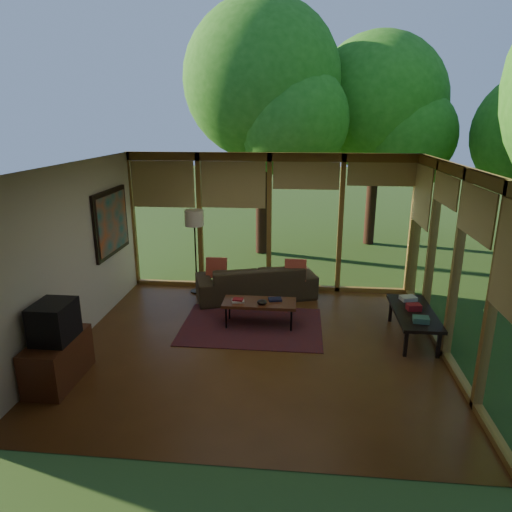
# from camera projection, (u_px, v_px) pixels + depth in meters

# --- Properties ---
(floor) EXTENTS (5.50, 5.50, 0.00)m
(floor) POSITION_uv_depth(u_px,v_px,m) (256.00, 346.00, 6.89)
(floor) COLOR brown
(floor) RESTS_ON ground
(ceiling) EXTENTS (5.50, 5.50, 0.00)m
(ceiling) POSITION_uv_depth(u_px,v_px,m) (256.00, 166.00, 6.12)
(ceiling) COLOR silver
(ceiling) RESTS_ON ground
(wall_left) EXTENTS (0.04, 5.00, 2.70)m
(wall_left) POSITION_uv_depth(u_px,v_px,m) (72.00, 256.00, 6.77)
(wall_left) COLOR beige
(wall_left) RESTS_ON ground
(wall_front) EXTENTS (5.50, 0.04, 2.70)m
(wall_front) POSITION_uv_depth(u_px,v_px,m) (229.00, 344.00, 4.12)
(wall_front) COLOR beige
(wall_front) RESTS_ON ground
(window_wall_back) EXTENTS (5.50, 0.12, 2.70)m
(window_wall_back) POSITION_uv_depth(u_px,v_px,m) (269.00, 223.00, 8.89)
(window_wall_back) COLOR olive
(window_wall_back) RESTS_ON ground
(window_wall_right) EXTENTS (0.12, 5.00, 2.70)m
(window_wall_right) POSITION_uv_depth(u_px,v_px,m) (456.00, 268.00, 6.24)
(window_wall_right) COLOR olive
(window_wall_right) RESTS_ON ground
(tree_nw) EXTENTS (3.68, 3.68, 6.00)m
(tree_nw) POSITION_uv_depth(u_px,v_px,m) (262.00, 81.00, 10.65)
(tree_nw) COLOR #361C13
(tree_nw) RESTS_ON ground
(tree_ne) EXTENTS (3.44, 3.44, 5.42)m
(tree_ne) POSITION_uv_depth(u_px,v_px,m) (378.00, 103.00, 11.65)
(tree_ne) COLOR #361C13
(tree_ne) RESTS_ON ground
(rug) EXTENTS (2.30, 1.63, 0.01)m
(rug) POSITION_uv_depth(u_px,v_px,m) (252.00, 326.00, 7.56)
(rug) COLOR maroon
(rug) RESTS_ON floor
(sofa) EXTENTS (2.40, 1.53, 0.65)m
(sofa) POSITION_uv_depth(u_px,v_px,m) (256.00, 281.00, 8.73)
(sofa) COLOR #3A2E1D
(sofa) RESTS_ON floor
(pillow_left) EXTENTS (0.39, 0.21, 0.41)m
(pillow_left) POSITION_uv_depth(u_px,v_px,m) (216.00, 268.00, 8.68)
(pillow_left) COLOR maroon
(pillow_left) RESTS_ON sofa
(pillow_right) EXTENTS (0.40, 0.22, 0.42)m
(pillow_right) POSITION_uv_depth(u_px,v_px,m) (295.00, 270.00, 8.53)
(pillow_right) COLOR maroon
(pillow_right) RESTS_ON sofa
(ct_book_lower) EXTENTS (0.23, 0.19, 0.03)m
(ct_book_lower) POSITION_uv_depth(u_px,v_px,m) (238.00, 301.00, 7.47)
(ct_book_lower) COLOR #B2ABA1
(ct_book_lower) RESTS_ON coffee_table
(ct_book_upper) EXTENTS (0.18, 0.14, 0.03)m
(ct_book_upper) POSITION_uv_depth(u_px,v_px,m) (238.00, 299.00, 7.46)
(ct_book_upper) COLOR maroon
(ct_book_upper) RESTS_ON coffee_table
(ct_book_side) EXTENTS (0.24, 0.20, 0.03)m
(ct_book_side) POSITION_uv_depth(u_px,v_px,m) (275.00, 299.00, 7.53)
(ct_book_side) COLOR black
(ct_book_side) RESTS_ON coffee_table
(ct_bowl) EXTENTS (0.16, 0.16, 0.07)m
(ct_bowl) POSITION_uv_depth(u_px,v_px,m) (262.00, 302.00, 7.38)
(ct_bowl) COLOR black
(ct_bowl) RESTS_ON coffee_table
(media_cabinet) EXTENTS (0.50, 1.00, 0.60)m
(media_cabinet) POSITION_uv_depth(u_px,v_px,m) (58.00, 360.00, 5.91)
(media_cabinet) COLOR #582A18
(media_cabinet) RESTS_ON floor
(television) EXTENTS (0.45, 0.55, 0.50)m
(television) POSITION_uv_depth(u_px,v_px,m) (54.00, 322.00, 5.75)
(television) COLOR black
(television) RESTS_ON media_cabinet
(console_book_a) EXTENTS (0.24, 0.19, 0.08)m
(console_book_a) POSITION_uv_depth(u_px,v_px,m) (421.00, 320.00, 6.64)
(console_book_a) COLOR #386251
(console_book_a) RESTS_ON side_console
(console_book_b) EXTENTS (0.23, 0.18, 0.09)m
(console_book_b) POSITION_uv_depth(u_px,v_px,m) (414.00, 307.00, 7.07)
(console_book_b) COLOR maroon
(console_book_b) RESTS_ON side_console
(console_book_c) EXTENTS (0.28, 0.24, 0.07)m
(console_book_c) POSITION_uv_depth(u_px,v_px,m) (408.00, 298.00, 7.46)
(console_book_c) COLOR #B2ABA1
(console_book_c) RESTS_ON side_console
(floor_lamp) EXTENTS (0.36, 0.36, 1.65)m
(floor_lamp) POSITION_uv_depth(u_px,v_px,m) (194.00, 223.00, 8.67)
(floor_lamp) COLOR black
(floor_lamp) RESTS_ON floor
(coffee_table) EXTENTS (1.20, 0.50, 0.43)m
(coffee_table) POSITION_uv_depth(u_px,v_px,m) (259.00, 303.00, 7.50)
(coffee_table) COLOR #582A18
(coffee_table) RESTS_ON floor
(side_console) EXTENTS (0.60, 1.40, 0.46)m
(side_console) POSITION_uv_depth(u_px,v_px,m) (414.00, 314.00, 7.05)
(side_console) COLOR black
(side_console) RESTS_ON floor
(wall_painting) EXTENTS (0.06, 1.35, 1.15)m
(wall_painting) POSITION_uv_depth(u_px,v_px,m) (112.00, 222.00, 8.04)
(wall_painting) COLOR black
(wall_painting) RESTS_ON wall_left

